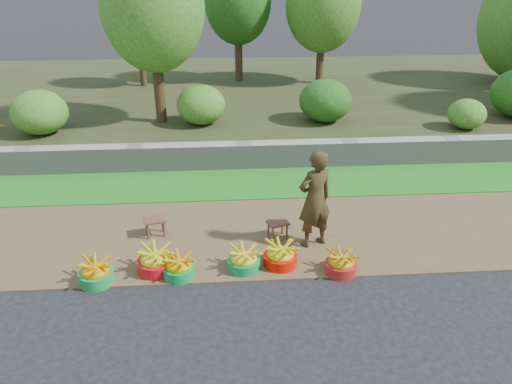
{
  "coord_description": "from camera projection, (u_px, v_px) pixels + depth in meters",
  "views": [
    {
      "loc": [
        -0.44,
        -5.66,
        4.05
      ],
      "look_at": [
        0.06,
        1.3,
        0.75
      ],
      "focal_mm": 35.0,
      "sensor_mm": 36.0,
      "label": 1
    }
  ],
  "objects": [
    {
      "name": "basin_a",
      "position": [
        96.0,
        273.0,
        6.78
      ],
      "size": [
        0.47,
        0.47,
        0.35
      ],
      "color": "#188D3A",
      "rests_on": "ground"
    },
    {
      "name": "retaining_wall",
      "position": [
        243.0,
        156.0,
        10.45
      ],
      "size": [
        80.0,
        0.35,
        0.55
      ],
      "primitive_type": "cube",
      "color": "gray",
      "rests_on": "ground"
    },
    {
      "name": "basin_f",
      "position": [
        341.0,
        263.0,
        7.0
      ],
      "size": [
        0.45,
        0.45,
        0.34
      ],
      "color": "#A51D1B",
      "rests_on": "ground"
    },
    {
      "name": "earth_bank",
      "position": [
        235.0,
        97.0,
        14.88
      ],
      "size": [
        80.0,
        10.0,
        0.5
      ],
      "primitive_type": "cube",
      "color": "#31371A",
      "rests_on": "ground"
    },
    {
      "name": "grass_verge",
      "position": [
        246.0,
        183.0,
        9.79
      ],
      "size": [
        80.0,
        1.5,
        0.04
      ],
      "primitive_type": "cube",
      "color": "#237A1C",
      "rests_on": "ground"
    },
    {
      "name": "vegetation",
      "position": [
        418.0,
        19.0,
        12.57
      ],
      "size": [
        35.54,
        7.12,
        4.69
      ],
      "color": "#382915",
      "rests_on": "earth_bank"
    },
    {
      "name": "basin_c",
      "position": [
        179.0,
        267.0,
        6.92
      ],
      "size": [
        0.45,
        0.45,
        0.34
      ],
      "color": "#0D943C",
      "rests_on": "ground"
    },
    {
      "name": "stool_left",
      "position": [
        155.0,
        222.0,
        7.88
      ],
      "size": [
        0.38,
        0.32,
        0.29
      ],
      "rotation": [
        0.0,
        0.0,
        0.24
      ],
      "color": "brown",
      "rests_on": "dirt_shoulder"
    },
    {
      "name": "basin_e",
      "position": [
        280.0,
        256.0,
        7.16
      ],
      "size": [
        0.49,
        0.49,
        0.36
      ],
      "color": "red",
      "rests_on": "ground"
    },
    {
      "name": "basin_b",
      "position": [
        156.0,
        261.0,
        7.01
      ],
      "size": [
        0.53,
        0.53,
        0.39
      ],
      "color": "red",
      "rests_on": "ground"
    },
    {
      "name": "vendor_woman",
      "position": [
        315.0,
        199.0,
        7.4
      ],
      "size": [
        0.66,
        0.56,
        1.54
      ],
      "primitive_type": "imported",
      "rotation": [
        0.0,
        0.0,
        3.54
      ],
      "color": "black",
      "rests_on": "dirt_shoulder"
    },
    {
      "name": "ground_plane",
      "position": [
        258.0,
        281.0,
        6.87
      ],
      "size": [
        120.0,
        120.0,
        0.0
      ],
      "primitive_type": "plane",
      "color": "black",
      "rests_on": "ground"
    },
    {
      "name": "basin_d",
      "position": [
        244.0,
        260.0,
        7.07
      ],
      "size": [
        0.47,
        0.47,
        0.35
      ],
      "color": "#0D8941",
      "rests_on": "ground"
    },
    {
      "name": "stool_right",
      "position": [
        278.0,
        225.0,
        7.81
      ],
      "size": [
        0.38,
        0.33,
        0.28
      ],
      "rotation": [
        0.0,
        0.0,
        0.3
      ],
      "color": "brown",
      "rests_on": "dirt_shoulder"
    },
    {
      "name": "dirt_shoulder",
      "position": [
        252.0,
        235.0,
        7.99
      ],
      "size": [
        80.0,
        2.5,
        0.02
      ],
      "primitive_type": "cube",
      "color": "brown",
      "rests_on": "ground"
    }
  ]
}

